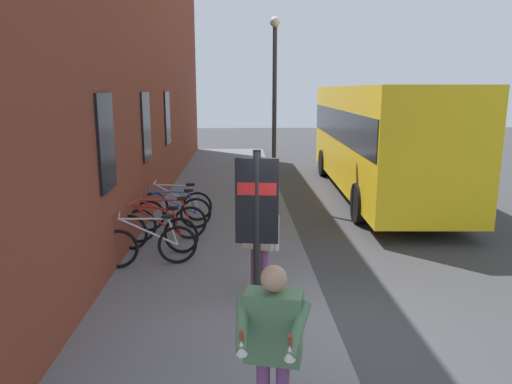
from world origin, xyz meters
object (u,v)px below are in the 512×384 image
object	(u,v)px
transit_info_sign	(257,213)
city_bus	(377,134)
bicycle_end_of_row	(149,245)
bicycle_mid_rack	(165,223)
bicycle_under_window	(156,232)
street_lamp	(275,95)
tourist_with_hotdogs	(273,338)
bicycle_beside_lamp	(176,205)
pedestrian_crossing_street	(260,235)
bicycle_nearest_sign	(173,213)

from	to	relation	value
transit_info_sign	city_bus	distance (m)	9.74
bicycle_end_of_row	bicycle_mid_rack	xyz separation A→B (m)	(1.48, -0.08, -0.00)
bicycle_end_of_row	bicycle_under_window	xyz separation A→B (m)	(0.80, -0.00, 0.00)
bicycle_mid_rack	street_lamp	world-z (taller)	street_lamp
transit_info_sign	tourist_with_hotdogs	size ratio (longest dim) A/B	1.41
bicycle_beside_lamp	transit_info_sign	xyz separation A→B (m)	(-5.45, -1.75, 1.21)
bicycle_beside_lamp	pedestrian_crossing_street	xyz separation A→B (m)	(-4.45, -1.83, 0.60)
bicycle_under_window	bicycle_nearest_sign	distance (m)	1.50
bicycle_end_of_row	pedestrian_crossing_street	xyz separation A→B (m)	(-1.41, -1.94, 0.60)
bicycle_nearest_sign	transit_info_sign	distance (m)	5.15
bicycle_under_window	bicycle_end_of_row	bearing A→B (deg)	179.86
bicycle_beside_lamp	tourist_with_hotdogs	distance (m)	7.86
bicycle_end_of_row	city_bus	distance (m)	8.87
bicycle_under_window	bicycle_beside_lamp	xyz separation A→B (m)	(2.25, -0.10, -0.00)
transit_info_sign	bicycle_end_of_row	bearing A→B (deg)	37.68
bicycle_under_window	tourist_with_hotdogs	distance (m)	5.74
bicycle_mid_rack	street_lamp	bearing A→B (deg)	-34.87
bicycle_end_of_row	pedestrian_crossing_street	size ratio (longest dim) A/B	1.08
bicycle_mid_rack	tourist_with_hotdogs	distance (m)	6.36
bicycle_nearest_sign	city_bus	distance (m)	7.27
bicycle_under_window	tourist_with_hotdogs	bearing A→B (deg)	-160.43
bicycle_mid_rack	bicycle_nearest_sign	size ratio (longest dim) A/B	0.99
bicycle_nearest_sign	bicycle_beside_lamp	xyz separation A→B (m)	(0.75, 0.03, 0.00)
city_bus	pedestrian_crossing_street	size ratio (longest dim) A/B	6.56
transit_info_sign	bicycle_beside_lamp	bearing A→B (deg)	17.83
bicycle_end_of_row	bicycle_nearest_sign	distance (m)	2.30
bicycle_beside_lamp	bicycle_nearest_sign	bearing A→B (deg)	-177.88
bicycle_nearest_sign	tourist_with_hotdogs	size ratio (longest dim) A/B	1.03
bicycle_nearest_sign	street_lamp	size ratio (longest dim) A/B	0.35
transit_info_sign	pedestrian_crossing_street	distance (m)	1.18
bicycle_beside_lamp	pedestrian_crossing_street	size ratio (longest dim) A/B	1.10
bicycle_mid_rack	city_bus	size ratio (longest dim) A/B	0.16
city_bus	tourist_with_hotdogs	bearing A→B (deg)	159.91
bicycle_nearest_sign	pedestrian_crossing_street	bearing A→B (deg)	-154.00
bicycle_mid_rack	street_lamp	xyz separation A→B (m)	(3.67, -2.56, 2.61)
bicycle_end_of_row	bicycle_beside_lamp	bearing A→B (deg)	-1.99
bicycle_under_window	pedestrian_crossing_street	world-z (taller)	pedestrian_crossing_street
transit_info_sign	city_bus	bearing A→B (deg)	-24.76
city_bus	bicycle_nearest_sign	bearing A→B (deg)	125.48
bicycle_end_of_row	tourist_with_hotdogs	world-z (taller)	tourist_with_hotdogs
bicycle_end_of_row	tourist_with_hotdogs	xyz separation A→B (m)	(-4.58, -1.91, 0.66)
bicycle_beside_lamp	tourist_with_hotdogs	world-z (taller)	tourist_with_hotdogs
transit_info_sign	city_bus	xyz separation A→B (m)	(8.84, -4.08, 0.20)
pedestrian_crossing_street	transit_info_sign	bearing A→B (deg)	175.46
transit_info_sign	street_lamp	size ratio (longest dim) A/B	0.48
tourist_with_hotdogs	street_lamp	xyz separation A→B (m)	(9.72, -0.73, 1.95)
pedestrian_crossing_street	street_lamp	distance (m)	6.89
bicycle_beside_lamp	transit_info_sign	distance (m)	5.86
bicycle_mid_rack	city_bus	xyz separation A→B (m)	(4.96, -5.86, 1.41)
city_bus	street_lamp	xyz separation A→B (m)	(-1.29, 3.30, 1.20)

